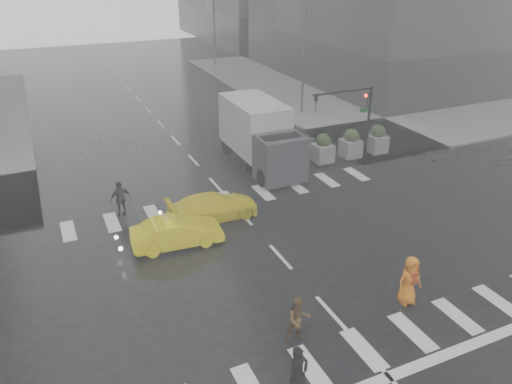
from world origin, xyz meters
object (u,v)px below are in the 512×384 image
taxi_mid (177,232)px  box_truck (261,134)px  traffic_signal_pole (356,110)px  pedestrian_orange (410,280)px  pedestrian_brown (298,319)px

taxi_mid → box_truck: box_truck is taller
traffic_signal_pole → pedestrian_orange: 14.22m
traffic_signal_pole → pedestrian_brown: traffic_signal_pole is taller
pedestrian_brown → pedestrian_orange: bearing=10.9°
traffic_signal_pole → box_truck: (-5.53, 1.52, -1.20)m
box_truck → pedestrian_orange: bearing=-92.2°
taxi_mid → box_truck: bearing=-42.6°
box_truck → pedestrian_brown: bearing=-109.9°
pedestrian_brown → box_truck: bearing=79.8°
pedestrian_orange → box_truck: (0.61, 14.14, 1.05)m
traffic_signal_pole → box_truck: 5.86m
pedestrian_brown → pedestrian_orange: size_ratio=0.87×
pedestrian_orange → traffic_signal_pole: bearing=68.1°
traffic_signal_pole → pedestrian_brown: 16.81m
traffic_signal_pole → pedestrian_orange: size_ratio=2.34×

